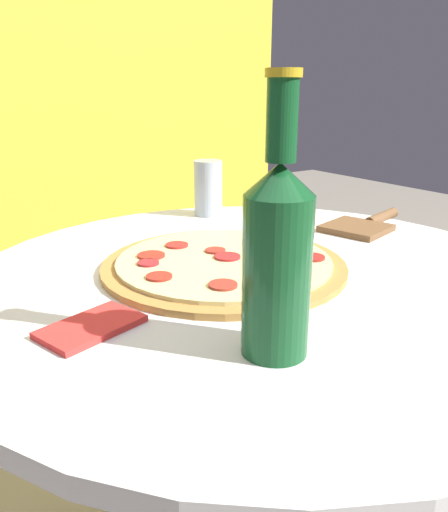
{
  "coord_description": "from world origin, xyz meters",
  "views": [
    {
      "loc": [
        -0.44,
        -0.56,
        0.97
      ],
      "look_at": [
        -0.03,
        0.05,
        0.72
      ],
      "focal_mm": 35.0,
      "sensor_mm": 36.0,
      "label": 1
    }
  ],
  "objects_px": {
    "pizza_paddle": "(364,225)",
    "drinking_glass": "(208,188)",
    "beer_bottle": "(277,253)",
    "pizza": "(224,263)"
  },
  "relations": [
    {
      "from": "pizza_paddle",
      "to": "drinking_glass",
      "type": "distance_m",
      "value": 0.34
    },
    {
      "from": "pizza",
      "to": "pizza_paddle",
      "type": "height_order",
      "value": "pizza"
    },
    {
      "from": "beer_bottle",
      "to": "pizza",
      "type": "bearing_deg",
      "value": 67.32
    },
    {
      "from": "pizza",
      "to": "pizza_paddle",
      "type": "distance_m",
      "value": 0.37
    },
    {
      "from": "pizza",
      "to": "pizza_paddle",
      "type": "xyz_separation_m",
      "value": [
        0.36,
        0.04,
        -0.0
      ]
    },
    {
      "from": "pizza",
      "to": "beer_bottle",
      "type": "bearing_deg",
      "value": -112.68
    },
    {
      "from": "beer_bottle",
      "to": "drinking_glass",
      "type": "bearing_deg",
      "value": 64.07
    },
    {
      "from": "drinking_glass",
      "to": "beer_bottle",
      "type": "bearing_deg",
      "value": -115.93
    },
    {
      "from": "pizza",
      "to": "drinking_glass",
      "type": "relative_size",
      "value": 3.16
    },
    {
      "from": "pizza_paddle",
      "to": "drinking_glass",
      "type": "bearing_deg",
      "value": 112.17
    }
  ]
}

